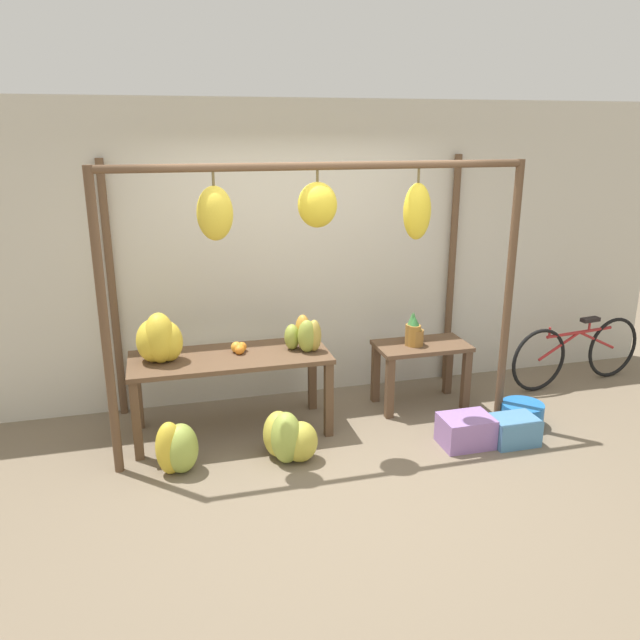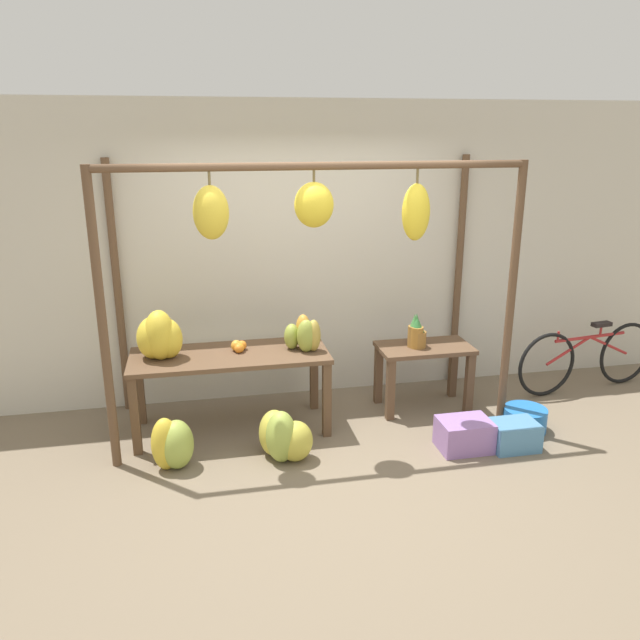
# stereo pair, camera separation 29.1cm
# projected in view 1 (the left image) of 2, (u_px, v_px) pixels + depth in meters

# --- Properties ---
(ground_plane) EXTENTS (20.00, 20.00, 0.00)m
(ground_plane) POSITION_uv_depth(u_px,v_px,m) (339.00, 473.00, 4.79)
(ground_plane) COLOR #756651
(shop_wall_back) EXTENTS (8.00, 0.08, 2.80)m
(shop_wall_back) POSITION_uv_depth(u_px,v_px,m) (291.00, 254.00, 5.89)
(shop_wall_back) COLOR beige
(shop_wall_back) RESTS_ON ground_plane
(stall_awning) EXTENTS (3.33, 1.24, 2.31)m
(stall_awning) POSITION_uv_depth(u_px,v_px,m) (311.00, 240.00, 4.89)
(stall_awning) COLOR brown
(stall_awning) RESTS_ON ground_plane
(display_table_main) EXTENTS (1.67, 0.67, 0.71)m
(display_table_main) POSITION_uv_depth(u_px,v_px,m) (230.00, 366.00, 5.28)
(display_table_main) COLOR brown
(display_table_main) RESTS_ON ground_plane
(display_table_side) EXTENTS (0.86, 0.48, 0.62)m
(display_table_side) POSITION_uv_depth(u_px,v_px,m) (421.00, 358.00, 5.85)
(display_table_side) COLOR brown
(display_table_side) RESTS_ON ground_plane
(banana_pile_on_table) EXTENTS (0.46, 0.38, 0.42)m
(banana_pile_on_table) POSITION_uv_depth(u_px,v_px,m) (158.00, 340.00, 5.07)
(banana_pile_on_table) COLOR gold
(banana_pile_on_table) RESTS_ON display_table_main
(orange_pile) EXTENTS (0.14, 0.15, 0.09)m
(orange_pile) POSITION_uv_depth(u_px,v_px,m) (239.00, 348.00, 5.31)
(orange_pile) COLOR orange
(orange_pile) RESTS_ON display_table_main
(pineapple_cluster) EXTENTS (0.16, 0.20, 0.31)m
(pineapple_cluster) POSITION_uv_depth(u_px,v_px,m) (414.00, 332.00, 5.75)
(pineapple_cluster) COLOR olive
(pineapple_cluster) RESTS_ON display_table_side
(banana_pile_ground_left) EXTENTS (0.40, 0.35, 0.43)m
(banana_pile_ground_left) POSITION_uv_depth(u_px,v_px,m) (177.00, 449.00, 4.76)
(banana_pile_ground_left) COLOR #9EB247
(banana_pile_ground_left) RESTS_ON ground_plane
(banana_pile_ground_right) EXTENTS (0.47, 0.44, 0.43)m
(banana_pile_ground_right) POSITION_uv_depth(u_px,v_px,m) (288.00, 438.00, 4.94)
(banana_pile_ground_right) COLOR gold
(banana_pile_ground_right) RESTS_ON ground_plane
(fruit_crate_white) EXTENTS (0.42, 0.32, 0.26)m
(fruit_crate_white) POSITION_uv_depth(u_px,v_px,m) (466.00, 431.00, 5.19)
(fruit_crate_white) COLOR #9970B7
(fruit_crate_white) RESTS_ON ground_plane
(blue_bucket) EXTENTS (0.37, 0.37, 0.20)m
(blue_bucket) POSITION_uv_depth(u_px,v_px,m) (522.00, 414.00, 5.55)
(blue_bucket) COLOR blue
(blue_bucket) RESTS_ON ground_plane
(parked_bicycle) EXTENTS (1.63, 0.25, 0.70)m
(parked_bicycle) POSITION_uv_depth(u_px,v_px,m) (577.00, 352.00, 6.39)
(parked_bicycle) COLOR black
(parked_bicycle) RESTS_ON ground_plane
(papaya_pile) EXTENTS (0.34, 0.34, 0.29)m
(papaya_pile) POSITION_uv_depth(u_px,v_px,m) (304.00, 335.00, 5.35)
(papaya_pile) COLOR #93A33D
(papaya_pile) RESTS_ON display_table_main
(fruit_crate_purple) EXTENTS (0.38, 0.28, 0.23)m
(fruit_crate_purple) POSITION_uv_depth(u_px,v_px,m) (513.00, 430.00, 5.23)
(fruit_crate_purple) COLOR #4C84B2
(fruit_crate_purple) RESTS_ON ground_plane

